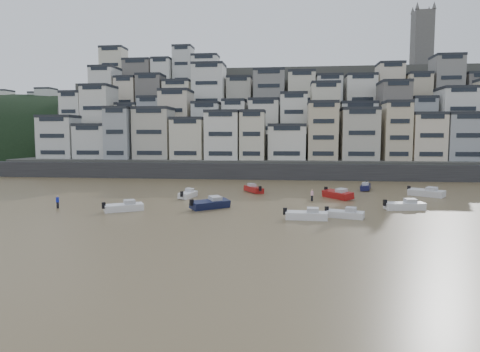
# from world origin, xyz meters

# --- Properties ---
(ground) EXTENTS (400.00, 400.00, 0.00)m
(ground) POSITION_xyz_m (0.00, 0.00, 0.00)
(ground) COLOR olive
(ground) RESTS_ON ground
(sea_strip) EXTENTS (340.00, 340.00, 0.00)m
(sea_strip) POSITION_xyz_m (-110.00, 145.00, 0.01)
(sea_strip) COLOR #4F5E71
(sea_strip) RESTS_ON ground
(harbor_wall) EXTENTS (140.00, 3.00, 3.50)m
(harbor_wall) POSITION_xyz_m (10.00, 65.00, 1.75)
(harbor_wall) COLOR #38383A
(harbor_wall) RESTS_ON ground
(hillside) EXTENTS (141.04, 66.00, 50.00)m
(hillside) POSITION_xyz_m (14.73, 104.84, 13.01)
(hillside) COLOR #4C4C47
(hillside) RESTS_ON ground
(headland) EXTENTS (216.00, 135.00, 53.33)m
(headland) POSITION_xyz_m (-95.00, 135.00, 0.02)
(headland) COLOR black
(headland) RESTS_ON ground
(boat_a) EXTENTS (5.33, 2.02, 1.43)m
(boat_a) POSITION_xyz_m (14.00, 19.71, 0.71)
(boat_a) COLOR white
(boat_a) RESTS_ON ground
(boat_b) EXTENTS (4.91, 2.91, 1.27)m
(boat_b) POSITION_xyz_m (18.58, 21.17, 0.64)
(boat_b) COLOR silver
(boat_b) RESTS_ON ground
(boat_c) EXTENTS (5.71, 5.41, 1.62)m
(boat_c) POSITION_xyz_m (1.59, 25.76, 0.81)
(boat_c) COLOR #121839
(boat_c) RESTS_ON ground
(boat_d) EXTENTS (5.80, 2.74, 1.52)m
(boat_d) POSITION_xyz_m (27.03, 27.80, 0.76)
(boat_d) COLOR silver
(boat_d) RESTS_ON ground
(boat_e) EXTENTS (5.01, 6.15, 1.65)m
(boat_e) POSITION_xyz_m (19.46, 37.16, 0.83)
(boat_e) COLOR maroon
(boat_e) RESTS_ON ground
(boat_f) EXTENTS (2.46, 5.33, 1.40)m
(boat_f) POSITION_xyz_m (-3.67, 35.19, 0.70)
(boat_f) COLOR white
(boat_f) RESTS_ON ground
(boat_g) EXTENTS (5.91, 5.27, 1.63)m
(boat_g) POSITION_xyz_m (33.77, 40.96, 0.82)
(boat_g) COLOR silver
(boat_g) RESTS_ON ground
(boat_h) EXTENTS (4.23, 5.70, 1.50)m
(boat_h) POSITION_xyz_m (5.98, 42.83, 0.75)
(boat_h) COLOR #9E1513
(boat_h) RESTS_ON ground
(boat_i) EXTENTS (2.91, 5.45, 1.42)m
(boat_i) POSITION_xyz_m (25.57, 48.09, 0.71)
(boat_i) COLOR #13143D
(boat_i) RESTS_ON ground
(boat_j) EXTENTS (5.40, 4.26, 1.44)m
(boat_j) POSITION_xyz_m (-9.06, 22.60, 0.72)
(boat_j) COLOR white
(boat_j) RESTS_ON ground
(person_blue) EXTENTS (0.44, 0.44, 1.74)m
(person_blue) POSITION_xyz_m (-18.72, 23.76, 0.87)
(person_blue) COLOR #1725B0
(person_blue) RESTS_ON ground
(person_pink) EXTENTS (0.44, 0.44, 1.74)m
(person_pink) POSITION_xyz_m (15.39, 34.09, 0.87)
(person_pink) COLOR #F5ADC3
(person_pink) RESTS_ON ground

